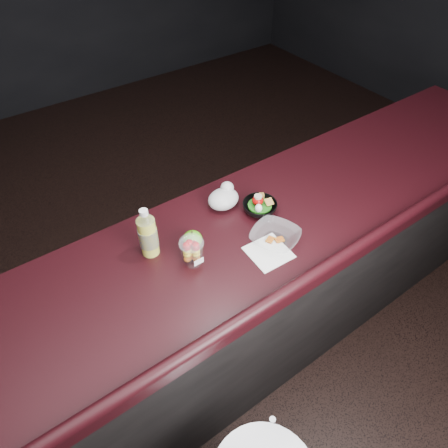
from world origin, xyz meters
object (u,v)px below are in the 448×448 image
(lemonade_bottle, at_px, (148,235))
(fruit_cup, at_px, (192,250))
(green_apple, at_px, (193,239))
(snack_bowl, at_px, (259,207))
(takeout_bowl, at_px, (275,237))

(lemonade_bottle, height_order, fruit_cup, lemonade_bottle)
(green_apple, bearing_deg, fruit_cup, -122.67)
(fruit_cup, bearing_deg, green_apple, 57.33)
(fruit_cup, xyz_separation_m, snack_bowl, (0.40, 0.08, -0.04))
(green_apple, relative_size, snack_bowl, 0.53)
(fruit_cup, bearing_deg, lemonade_bottle, 127.21)
(fruit_cup, height_order, takeout_bowl, fruit_cup)
(lemonade_bottle, bearing_deg, green_apple, -23.77)
(lemonade_bottle, distance_m, snack_bowl, 0.52)
(lemonade_bottle, relative_size, takeout_bowl, 0.89)
(fruit_cup, height_order, snack_bowl, fruit_cup)
(snack_bowl, relative_size, takeout_bowl, 0.61)
(snack_bowl, distance_m, takeout_bowl, 0.19)
(lemonade_bottle, height_order, green_apple, lemonade_bottle)
(takeout_bowl, bearing_deg, snack_bowl, 70.83)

